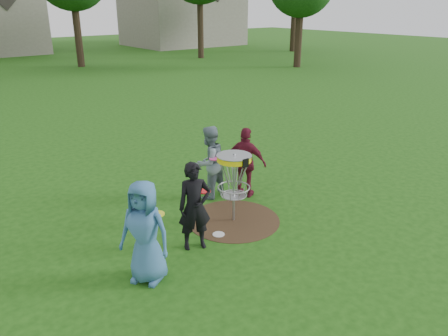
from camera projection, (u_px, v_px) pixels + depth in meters
ground at (234, 220)px, 8.51m from camera, size 100.00×100.00×0.00m
dirt_patch at (234, 220)px, 8.51m from camera, size 1.80×1.80×0.01m
player_blue at (145, 232)px, 6.43m from camera, size 0.87×0.94×1.62m
player_black at (195, 206)px, 7.32m from camera, size 0.66×0.55×1.55m
player_grey at (209, 163)px, 9.26m from camera, size 0.87×0.73×1.58m
player_maroon at (246, 163)px, 9.32m from camera, size 0.77×0.97×1.54m
disc_on_grass at (219, 234)px, 7.97m from camera, size 0.22×0.22×0.02m
disc_golf_basket at (234, 172)px, 8.15m from camera, size 0.66×0.67×1.38m
held_discs at (209, 178)px, 8.00m from camera, size 2.93×1.71×0.07m
house_row at (11, 0)px, 34.01m from camera, size 44.50×10.65×11.62m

